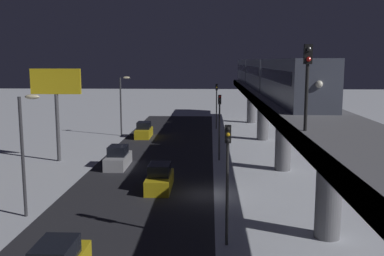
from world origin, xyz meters
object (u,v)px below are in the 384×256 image
object	(u,v)px
subway_train	(264,73)
sedan_yellow_3	(160,179)
sedan_silver	(118,158)
traffic_light_near	(228,168)
sedan_yellow_2	(144,131)
commercial_billboard	(56,91)
traffic_light_mid	(219,118)
traffic_light_far	(217,100)
rail_signal	(307,72)

from	to	relation	value
subway_train	sedan_yellow_3	size ratio (longest dim) A/B	12.65
sedan_silver	sedan_yellow_3	xyz separation A→B (m)	(-4.60, 6.88, 0.00)
sedan_silver	traffic_light_near	xyz separation A→B (m)	(-9.30, 16.90, 3.40)
sedan_yellow_2	commercial_billboard	xyz separation A→B (m)	(6.24, 13.62, 6.03)
traffic_light_near	sedan_yellow_2	bearing A→B (deg)	-74.13
traffic_light_mid	traffic_light_far	world-z (taller)	same
sedan_yellow_2	traffic_light_far	world-z (taller)	traffic_light_far
commercial_billboard	sedan_silver	bearing A→B (deg)	160.60
sedan_yellow_2	traffic_light_near	world-z (taller)	traffic_light_near
sedan_silver	commercial_billboard	bearing A→B (deg)	-19.40
sedan_yellow_2	commercial_billboard	size ratio (longest dim) A/B	0.47
subway_train	sedan_yellow_2	bearing A→B (deg)	-2.52
sedan_yellow_2	traffic_light_mid	bearing A→B (deg)	126.27
rail_signal	commercial_billboard	xyz separation A→B (m)	(19.09, -20.66, -2.29)
traffic_light_near	traffic_light_far	world-z (taller)	same
rail_signal	sedan_yellow_3	size ratio (longest dim) A/B	0.91
sedan_silver	sedan_yellow_3	size ratio (longest dim) A/B	1.01
subway_train	sedan_silver	size ratio (longest dim) A/B	12.47
rail_signal	sedan_yellow_3	distance (m)	16.47
sedan_yellow_3	traffic_light_near	bearing A→B (deg)	-64.86
sedan_yellow_3	commercial_billboard	size ratio (longest dim) A/B	0.49
traffic_light_far	commercial_billboard	xyz separation A→B (m)	(15.54, 20.98, 2.63)
rail_signal	traffic_light_far	bearing A→B (deg)	-85.14
traffic_light_near	commercial_billboard	distance (m)	24.76
traffic_light_mid	commercial_billboard	size ratio (longest dim) A/B	0.72
traffic_light_near	sedan_silver	bearing A→B (deg)	-61.17
traffic_light_far	sedan_yellow_2	bearing A→B (deg)	38.39
rail_signal	traffic_light_far	distance (m)	42.09
subway_train	traffic_light_mid	world-z (taller)	subway_train
rail_signal	sedan_yellow_2	distance (m)	37.54
traffic_light_near	traffic_light_mid	xyz separation A→B (m)	(0.00, -20.04, 0.00)
sedan_silver	traffic_light_mid	size ratio (longest dim) A/B	0.69
subway_train	traffic_light_mid	xyz separation A→B (m)	(5.56, 12.02, -3.97)
subway_train	sedan_yellow_2	size ratio (longest dim) A/B	13.17
traffic_light_mid	traffic_light_far	xyz separation A→B (m)	(0.00, -20.04, 0.00)
subway_train	sedan_silver	distance (m)	22.47
sedan_silver	rail_signal	bearing A→B (deg)	124.82
sedan_yellow_2	sedan_silver	bearing A→B (deg)	90.00
rail_signal	traffic_light_near	bearing A→B (deg)	-23.86
sedan_silver	sedan_yellow_3	world-z (taller)	same
subway_train	sedan_silver	world-z (taller)	subway_train
subway_train	sedan_yellow_2	world-z (taller)	subway_train
sedan_yellow_3	traffic_light_mid	size ratio (longest dim) A/B	0.69
sedan_yellow_3	subway_train	bearing A→B (deg)	65.03
rail_signal	traffic_light_mid	world-z (taller)	rail_signal
rail_signal	traffic_light_mid	size ratio (longest dim) A/B	0.62
commercial_billboard	traffic_light_far	bearing A→B (deg)	-126.53
commercial_billboard	sedan_yellow_2	bearing A→B (deg)	-114.63
sedan_yellow_2	sedan_yellow_3	distance (m)	23.16
rail_signal	sedan_silver	world-z (taller)	rail_signal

